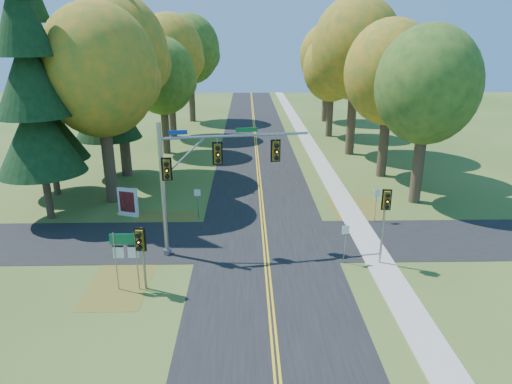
{
  "coord_description": "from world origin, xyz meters",
  "views": [
    {
      "loc": [
        -1.06,
        -23.3,
        11.73
      ],
      "look_at": [
        -0.54,
        1.79,
        3.2
      ],
      "focal_mm": 32.0,
      "sensor_mm": 36.0,
      "label": 1
    }
  ],
  "objects_px": {
    "east_signal_pole": "(386,208)",
    "info_kiosk": "(128,202)",
    "traffic_mast": "(200,171)",
    "route_sign_cluster": "(125,250)"
  },
  "relations": [
    {
      "from": "route_sign_cluster",
      "to": "east_signal_pole",
      "type": "bearing_deg",
      "value": 9.49
    },
    {
      "from": "traffic_mast",
      "to": "info_kiosk",
      "type": "distance_m",
      "value": 8.87
    },
    {
      "from": "traffic_mast",
      "to": "info_kiosk",
      "type": "xyz_separation_m",
      "value": [
        -5.64,
        5.65,
        -3.85
      ]
    },
    {
      "from": "traffic_mast",
      "to": "info_kiosk",
      "type": "height_order",
      "value": "traffic_mast"
    },
    {
      "from": "route_sign_cluster",
      "to": "info_kiosk",
      "type": "xyz_separation_m",
      "value": [
        -2.36,
        9.72,
        -1.13
      ]
    },
    {
      "from": "east_signal_pole",
      "to": "info_kiosk",
      "type": "height_order",
      "value": "east_signal_pole"
    },
    {
      "from": "east_signal_pole",
      "to": "info_kiosk",
      "type": "distance_m",
      "value": 17.27
    },
    {
      "from": "east_signal_pole",
      "to": "route_sign_cluster",
      "type": "relative_size",
      "value": 1.44
    },
    {
      "from": "traffic_mast",
      "to": "east_signal_pole",
      "type": "bearing_deg",
      "value": -20.72
    },
    {
      "from": "traffic_mast",
      "to": "east_signal_pole",
      "type": "distance_m",
      "value": 10.04
    }
  ]
}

